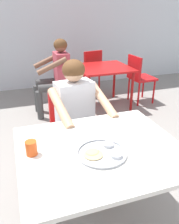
{
  "coord_description": "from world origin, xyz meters",
  "views": [
    {
      "loc": [
        -0.59,
        -1.12,
        1.61
      ],
      "look_at": [
        -0.09,
        0.34,
        0.91
      ],
      "focal_mm": 37.11,
      "sensor_mm": 36.0,
      "label": 1
    }
  ],
  "objects_px": {
    "table_foreground": "(100,157)",
    "patron_background": "(56,71)",
    "chair_red_left": "(66,84)",
    "chair_red_right": "(139,75)",
    "chair_foreground": "(71,125)",
    "drinking_cup": "(31,148)",
    "chair_red_far": "(90,70)",
    "table_background_red": "(103,72)",
    "thali_tray": "(102,153)",
    "diner_foreground": "(79,113)"
  },
  "relations": [
    {
      "from": "chair_foreground",
      "to": "chair_red_left",
      "type": "xyz_separation_m",
      "value": [
        0.29,
        1.42,
        -0.01
      ]
    },
    {
      "from": "chair_red_right",
      "to": "chair_red_far",
      "type": "height_order",
      "value": "chair_red_far"
    },
    {
      "from": "chair_red_left",
      "to": "chair_red_far",
      "type": "relative_size",
      "value": 0.95
    },
    {
      "from": "chair_red_far",
      "to": "drinking_cup",
      "type": "bearing_deg",
      "value": -115.45
    },
    {
      "from": "table_foreground",
      "to": "patron_background",
      "type": "relative_size",
      "value": 0.92
    },
    {
      "from": "table_foreground",
      "to": "diner_foreground",
      "type": "bearing_deg",
      "value": 86.48
    },
    {
      "from": "thali_tray",
      "to": "chair_red_left",
      "type": "xyz_separation_m",
      "value": [
        0.32,
        2.37,
        -0.29
      ]
    },
    {
      "from": "drinking_cup",
      "to": "chair_red_right",
      "type": "bearing_deg",
      "value": 47.03
    },
    {
      "from": "chair_red_right",
      "to": "patron_background",
      "type": "xyz_separation_m",
      "value": [
        -1.47,
        0.01,
        0.21
      ]
    },
    {
      "from": "thali_tray",
      "to": "chair_foreground",
      "type": "height_order",
      "value": "chair_foreground"
    },
    {
      "from": "chair_red_far",
      "to": "patron_background",
      "type": "distance_m",
      "value": 1.06
    },
    {
      "from": "diner_foreground",
      "to": "table_background_red",
      "type": "xyz_separation_m",
      "value": [
        0.9,
        1.64,
        -0.09
      ]
    },
    {
      "from": "chair_red_left",
      "to": "chair_red_right",
      "type": "relative_size",
      "value": 0.97
    },
    {
      "from": "chair_foreground",
      "to": "chair_red_right",
      "type": "xyz_separation_m",
      "value": [
        1.61,
        1.41,
        0.02
      ]
    },
    {
      "from": "thali_tray",
      "to": "chair_red_left",
      "type": "distance_m",
      "value": 2.41
    },
    {
      "from": "chair_red_right",
      "to": "thali_tray",
      "type": "bearing_deg",
      "value": -124.87
    },
    {
      "from": "table_foreground",
      "to": "chair_red_far",
      "type": "height_order",
      "value": "chair_red_far"
    },
    {
      "from": "chair_foreground",
      "to": "chair_red_far",
      "type": "bearing_deg",
      "value": 66.19
    },
    {
      "from": "drinking_cup",
      "to": "table_foreground",
      "type": "bearing_deg",
      "value": -8.52
    },
    {
      "from": "chair_red_far",
      "to": "thali_tray",
      "type": "bearing_deg",
      "value": -107.51
    },
    {
      "from": "chair_red_left",
      "to": "patron_background",
      "type": "height_order",
      "value": "patron_background"
    },
    {
      "from": "chair_red_left",
      "to": "chair_foreground",
      "type": "bearing_deg",
      "value": -101.41
    },
    {
      "from": "drinking_cup",
      "to": "chair_foreground",
      "type": "height_order",
      "value": "drinking_cup"
    },
    {
      "from": "diner_foreground",
      "to": "patron_background",
      "type": "distance_m",
      "value": 1.64
    },
    {
      "from": "table_foreground",
      "to": "chair_red_far",
      "type": "xyz_separation_m",
      "value": [
        0.94,
        2.97,
        -0.18
      ]
    },
    {
      "from": "chair_foreground",
      "to": "chair_red_right",
      "type": "distance_m",
      "value": 2.13
    },
    {
      "from": "thali_tray",
      "to": "chair_foreground",
      "type": "xyz_separation_m",
      "value": [
        0.04,
        0.95,
        -0.29
      ]
    },
    {
      "from": "chair_red_left",
      "to": "chair_red_right",
      "type": "height_order",
      "value": "chair_red_right"
    },
    {
      "from": "diner_foreground",
      "to": "table_foreground",
      "type": "bearing_deg",
      "value": -93.52
    },
    {
      "from": "table_foreground",
      "to": "chair_red_left",
      "type": "distance_m",
      "value": 2.33
    },
    {
      "from": "patron_background",
      "to": "chair_red_left",
      "type": "bearing_deg",
      "value": 1.99
    },
    {
      "from": "chair_foreground",
      "to": "chair_red_right",
      "type": "bearing_deg",
      "value": 41.2
    },
    {
      "from": "drinking_cup",
      "to": "table_background_red",
      "type": "relative_size",
      "value": 0.11
    },
    {
      "from": "chair_red_far",
      "to": "chair_foreground",
      "type": "bearing_deg",
      "value": -113.81
    },
    {
      "from": "chair_foreground",
      "to": "table_background_red",
      "type": "bearing_deg",
      "value": 56.77
    },
    {
      "from": "chair_foreground",
      "to": "patron_background",
      "type": "distance_m",
      "value": 1.44
    },
    {
      "from": "table_foreground",
      "to": "patron_background",
      "type": "bearing_deg",
      "value": 86.24
    },
    {
      "from": "table_foreground",
      "to": "table_background_red",
      "type": "xyz_separation_m",
      "value": [
        0.94,
        2.29,
        -0.06
      ]
    },
    {
      "from": "drinking_cup",
      "to": "diner_foreground",
      "type": "xyz_separation_m",
      "value": [
        0.48,
        0.59,
        -0.09
      ]
    },
    {
      "from": "table_background_red",
      "to": "thali_tray",
      "type": "bearing_deg",
      "value": -112.17
    },
    {
      "from": "table_foreground",
      "to": "chair_red_far",
      "type": "relative_size",
      "value": 1.24
    },
    {
      "from": "table_background_red",
      "to": "diner_foreground",
      "type": "bearing_deg",
      "value": -118.92
    },
    {
      "from": "table_background_red",
      "to": "chair_red_far",
      "type": "distance_m",
      "value": 0.69
    },
    {
      "from": "thali_tray",
      "to": "table_foreground",
      "type": "bearing_deg",
      "value": 75.31
    },
    {
      "from": "table_background_red",
      "to": "chair_red_right",
      "type": "xyz_separation_m",
      "value": [
        0.68,
        -0.01,
        -0.12
      ]
    },
    {
      "from": "table_foreground",
      "to": "diner_foreground",
      "type": "xyz_separation_m",
      "value": [
        0.04,
        0.65,
        0.03
      ]
    },
    {
      "from": "table_foreground",
      "to": "table_background_red",
      "type": "height_order",
      "value": "table_foreground"
    },
    {
      "from": "thali_tray",
      "to": "patron_background",
      "type": "xyz_separation_m",
      "value": [
        0.17,
        2.37,
        -0.06
      ]
    },
    {
      "from": "chair_foreground",
      "to": "table_background_red",
      "type": "distance_m",
      "value": 1.7
    },
    {
      "from": "table_background_red",
      "to": "chair_red_left",
      "type": "bearing_deg",
      "value": 179.49
    }
  ]
}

